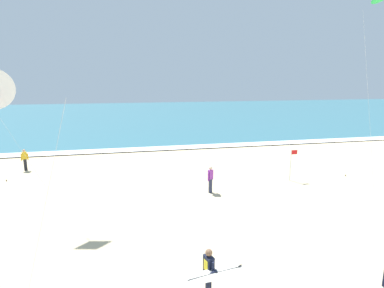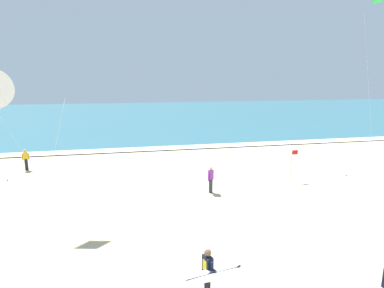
# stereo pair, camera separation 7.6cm
# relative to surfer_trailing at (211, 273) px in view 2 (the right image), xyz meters

# --- Properties ---
(ocean_water) EXTENTS (160.00, 60.00, 0.08)m
(ocean_water) POSITION_rel_surfer_trailing_xyz_m (1.57, 50.89, -1.01)
(ocean_water) COLOR #336B7A
(ocean_water) RESTS_ON ground
(shoreline_foam) EXTENTS (160.00, 1.77, 0.01)m
(shoreline_foam) POSITION_rel_surfer_trailing_xyz_m (1.57, 21.19, -0.96)
(shoreline_foam) COLOR white
(shoreline_foam) RESTS_ON ocean_water
(surfer_trailing) EXTENTS (2.16, 1.19, 1.71)m
(surfer_trailing) POSITION_rel_surfer_trailing_xyz_m (0.00, 0.00, 0.00)
(surfer_trailing) COLOR black
(surfer_trailing) RESTS_ON ground
(bystander_yellow_top) EXTENTS (0.47, 0.29, 1.59)m
(bystander_yellow_top) POSITION_rel_surfer_trailing_xyz_m (-9.55, 16.23, -0.23)
(bystander_yellow_top) COLOR black
(bystander_yellow_top) RESTS_ON ground
(bystander_purple_top) EXTENTS (0.41, 0.34, 1.59)m
(bystander_purple_top) POSITION_rel_surfer_trailing_xyz_m (2.46, 8.98, -0.23)
(bystander_purple_top) COLOR #2D334C
(bystander_purple_top) RESTS_ON ground
(lifeguard_flag) EXTENTS (0.45, 0.05, 2.10)m
(lifeguard_flag) POSITION_rel_surfer_trailing_xyz_m (8.23, 10.04, 0.22)
(lifeguard_flag) COLOR silver
(lifeguard_flag) RESTS_ON ground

